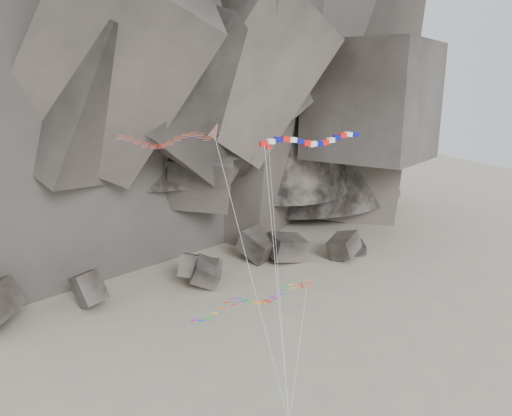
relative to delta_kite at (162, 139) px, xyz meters
name	(u,v)px	position (x,y,z in m)	size (l,w,h in m)	color
ground	(268,408)	(7.86, -6.64, -26.78)	(260.00, 260.00, 0.00)	gray
headland	(121,23)	(7.86, 63.36, 15.22)	(110.00, 70.00, 84.00)	#554C46
boulder_field	(152,279)	(3.36, 25.92, -24.93)	(67.38, 17.40, 7.16)	#47423F
delta_kite	(162,139)	(0.00, 0.00, 0.00)	(12.19, 11.85, 26.55)	red
banner_kite	(312,141)	(14.23, -2.78, -0.63)	(12.23, 9.22, 25.14)	red
parafoil_kite	(248,301)	(6.93, -3.69, -16.04)	(13.65, 8.02, 10.29)	#D99D0C
pennant_kite	(272,202)	(9.03, -4.77, -5.81)	(1.91, 8.36, 24.38)	red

